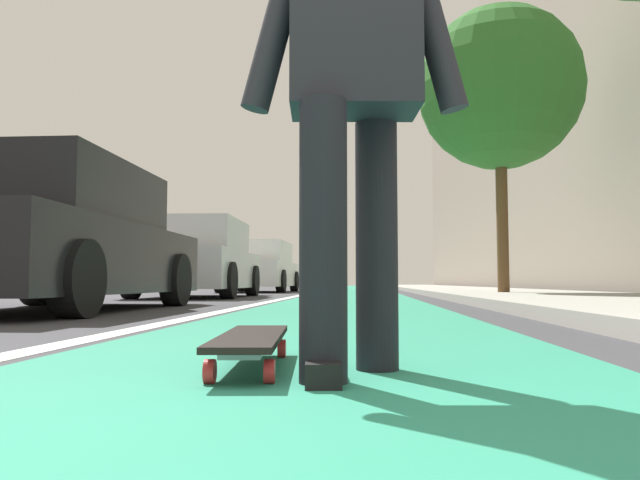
{
  "coord_description": "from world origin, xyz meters",
  "views": [
    {
      "loc": [
        -0.6,
        -0.19,
        0.29
      ],
      "look_at": [
        12.37,
        0.75,
        1.18
      ],
      "focal_mm": 34.45,
      "sensor_mm": 36.0,
      "label": 1
    }
  ],
  "objects_px": {
    "parked_car_mid": "(198,260)",
    "parked_car_far": "(260,268)",
    "parked_car_near": "(53,241)",
    "street_tree_mid": "(500,89)",
    "skateboard": "(251,341)",
    "skater_person": "(353,76)",
    "traffic_light": "(308,191)"
  },
  "relations": [
    {
      "from": "parked_car_mid",
      "to": "parked_car_far",
      "type": "distance_m",
      "value": 6.46
    },
    {
      "from": "parked_car_near",
      "to": "street_tree_mid",
      "type": "xyz_separation_m",
      "value": [
        5.22,
        -5.65,
        3.12
      ]
    },
    {
      "from": "skateboard",
      "to": "parked_car_far",
      "type": "bearing_deg",
      "value": 9.64
    },
    {
      "from": "skater_person",
      "to": "traffic_light",
      "type": "xyz_separation_m",
      "value": [
        17.49,
        1.76,
        2.27
      ]
    },
    {
      "from": "skater_person",
      "to": "parked_car_near",
      "type": "xyz_separation_m",
      "value": [
        4.11,
        3.12,
        -0.23
      ]
    },
    {
      "from": "parked_car_far",
      "to": "street_tree_mid",
      "type": "relative_size",
      "value": 0.85
    },
    {
      "from": "parked_car_mid",
      "to": "skateboard",
      "type": "bearing_deg",
      "value": -163.56
    },
    {
      "from": "skater_person",
      "to": "parked_car_mid",
      "type": "height_order",
      "value": "skater_person"
    },
    {
      "from": "skateboard",
      "to": "parked_car_near",
      "type": "relative_size",
      "value": 0.21
    },
    {
      "from": "parked_car_far",
      "to": "street_tree_mid",
      "type": "height_order",
      "value": "street_tree_mid"
    },
    {
      "from": "skateboard",
      "to": "parked_car_mid",
      "type": "relative_size",
      "value": 0.21
    },
    {
      "from": "parked_car_mid",
      "to": "street_tree_mid",
      "type": "bearing_deg",
      "value": -93.86
    },
    {
      "from": "traffic_light",
      "to": "street_tree_mid",
      "type": "xyz_separation_m",
      "value": [
        -8.17,
        -4.28,
        0.62
      ]
    },
    {
      "from": "skateboard",
      "to": "parked_car_far",
      "type": "distance_m",
      "value": 16.25
    },
    {
      "from": "skateboard",
      "to": "traffic_light",
      "type": "relative_size",
      "value": 0.18
    },
    {
      "from": "skateboard",
      "to": "parked_car_mid",
      "type": "distance_m",
      "value": 9.98
    },
    {
      "from": "parked_car_mid",
      "to": "street_tree_mid",
      "type": "distance_m",
      "value": 6.5
    },
    {
      "from": "skateboard",
      "to": "street_tree_mid",
      "type": "distance_m",
      "value": 10.31
    },
    {
      "from": "parked_car_near",
      "to": "parked_car_far",
      "type": "xyz_separation_m",
      "value": [
        12.06,
        -0.05,
        0.0
      ]
    },
    {
      "from": "parked_car_near",
      "to": "parked_car_mid",
      "type": "height_order",
      "value": "parked_car_mid"
    },
    {
      "from": "parked_car_near",
      "to": "parked_car_mid",
      "type": "relative_size",
      "value": 1.02
    },
    {
      "from": "traffic_light",
      "to": "street_tree_mid",
      "type": "height_order",
      "value": "street_tree_mid"
    },
    {
      "from": "traffic_light",
      "to": "skateboard",
      "type": "bearing_deg",
      "value": -175.35
    },
    {
      "from": "skateboard",
      "to": "parked_car_near",
      "type": "xyz_separation_m",
      "value": [
        3.96,
        2.78,
        0.61
      ]
    },
    {
      "from": "skater_person",
      "to": "parked_car_far",
      "type": "distance_m",
      "value": 16.45
    },
    {
      "from": "skater_person",
      "to": "parked_car_mid",
      "type": "xyz_separation_m",
      "value": [
        9.71,
        3.16,
        -0.23
      ]
    },
    {
      "from": "parked_car_mid",
      "to": "traffic_light",
      "type": "relative_size",
      "value": 0.87
    },
    {
      "from": "parked_car_far",
      "to": "street_tree_mid",
      "type": "distance_m",
      "value": 9.37
    },
    {
      "from": "traffic_light",
      "to": "skater_person",
      "type": "bearing_deg",
      "value": -174.26
    },
    {
      "from": "parked_car_near",
      "to": "parked_car_mid",
      "type": "distance_m",
      "value": 5.6
    },
    {
      "from": "parked_car_far",
      "to": "traffic_light",
      "type": "bearing_deg",
      "value": -44.6
    },
    {
      "from": "parked_car_near",
      "to": "traffic_light",
      "type": "xyz_separation_m",
      "value": [
        13.39,
        -1.36,
        2.5
      ]
    }
  ]
}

